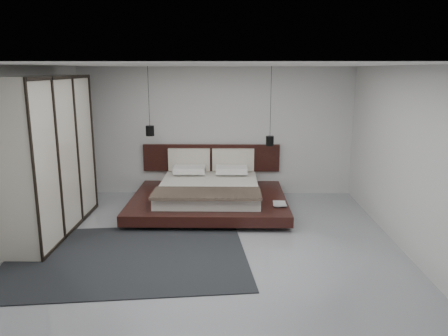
{
  "coord_description": "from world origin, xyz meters",
  "views": [
    {
      "loc": [
        0.34,
        -6.54,
        2.74
      ],
      "look_at": [
        0.21,
        1.2,
        0.98
      ],
      "focal_mm": 35.0,
      "sensor_mm": 36.0,
      "label": 1
    }
  ],
  "objects_px": {
    "rug": "(127,257)",
    "wardrobe": "(50,156)",
    "pendant_right": "(270,140)",
    "pendant_left": "(150,130)",
    "bed": "(209,193)",
    "lattice_screen": "(74,140)"
  },
  "relations": [
    {
      "from": "bed",
      "to": "wardrobe",
      "type": "relative_size",
      "value": 1.12
    },
    {
      "from": "lattice_screen",
      "to": "wardrobe",
      "type": "relative_size",
      "value": 0.97
    },
    {
      "from": "rug",
      "to": "bed",
      "type": "bearing_deg",
      "value": 65.48
    },
    {
      "from": "bed",
      "to": "pendant_left",
      "type": "height_order",
      "value": "pendant_left"
    },
    {
      "from": "pendant_right",
      "to": "rug",
      "type": "height_order",
      "value": "pendant_right"
    },
    {
      "from": "bed",
      "to": "wardrobe",
      "type": "bearing_deg",
      "value": -153.5
    },
    {
      "from": "rug",
      "to": "wardrobe",
      "type": "bearing_deg",
      "value": 143.25
    },
    {
      "from": "bed",
      "to": "rug",
      "type": "xyz_separation_m",
      "value": [
        -1.1,
        -2.42,
        -0.3
      ]
    },
    {
      "from": "bed",
      "to": "pendant_right",
      "type": "height_order",
      "value": "pendant_right"
    },
    {
      "from": "wardrobe",
      "to": "rug",
      "type": "height_order",
      "value": "wardrobe"
    },
    {
      "from": "lattice_screen",
      "to": "rug",
      "type": "height_order",
      "value": "lattice_screen"
    },
    {
      "from": "wardrobe",
      "to": "rug",
      "type": "relative_size",
      "value": 0.76
    },
    {
      "from": "pendant_left",
      "to": "pendant_right",
      "type": "distance_m",
      "value": 2.49
    },
    {
      "from": "lattice_screen",
      "to": "wardrobe",
      "type": "height_order",
      "value": "wardrobe"
    },
    {
      "from": "lattice_screen",
      "to": "bed",
      "type": "height_order",
      "value": "lattice_screen"
    },
    {
      "from": "pendant_left",
      "to": "wardrobe",
      "type": "xyz_separation_m",
      "value": [
        -1.36,
        -1.79,
        -0.18
      ]
    },
    {
      "from": "pendant_right",
      "to": "wardrobe",
      "type": "relative_size",
      "value": 0.6
    },
    {
      "from": "pendant_left",
      "to": "wardrobe",
      "type": "height_order",
      "value": "pendant_left"
    },
    {
      "from": "bed",
      "to": "wardrobe",
      "type": "height_order",
      "value": "wardrobe"
    },
    {
      "from": "bed",
      "to": "rug",
      "type": "height_order",
      "value": "bed"
    },
    {
      "from": "bed",
      "to": "pendant_right",
      "type": "xyz_separation_m",
      "value": [
        1.24,
        0.5,
        1.0
      ]
    },
    {
      "from": "lattice_screen",
      "to": "pendant_right",
      "type": "relative_size",
      "value": 1.62
    }
  ]
}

